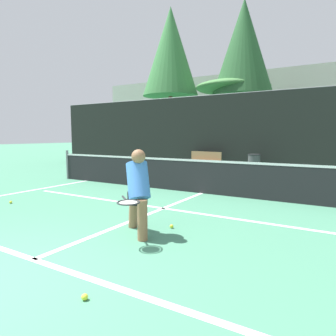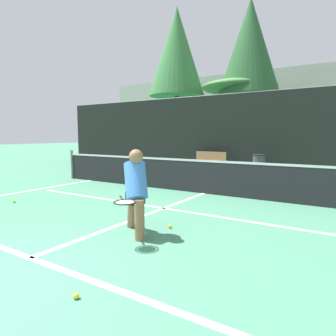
% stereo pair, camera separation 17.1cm
% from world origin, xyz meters
% --- Properties ---
extents(court_baseline_near, '(11.00, 0.10, 0.01)m').
position_xyz_m(court_baseline_near, '(0.00, 0.96, 0.00)').
color(court_baseline_near, white).
rests_on(court_baseline_near, ground).
extents(court_service_line, '(8.25, 0.10, 0.01)m').
position_xyz_m(court_service_line, '(0.00, 4.19, 0.00)').
color(court_service_line, white).
rests_on(court_service_line, ground).
extents(court_center_mark, '(0.10, 5.29, 0.01)m').
position_xyz_m(court_center_mark, '(0.00, 3.60, 0.00)').
color(court_center_mark, white).
rests_on(court_center_mark, ground).
extents(court_sideline_left, '(0.10, 6.29, 0.01)m').
position_xyz_m(court_sideline_left, '(-4.51, 3.60, 0.00)').
color(court_sideline_left, white).
rests_on(court_sideline_left, ground).
extents(net, '(11.09, 0.09, 1.07)m').
position_xyz_m(net, '(0.00, 6.25, 0.51)').
color(net, slate).
rests_on(net, ground).
extents(fence_back, '(24.00, 0.06, 3.56)m').
position_xyz_m(fence_back, '(0.00, 12.22, 1.78)').
color(fence_back, black).
rests_on(fence_back, ground).
extents(player_practicing, '(0.87, 1.12, 1.42)m').
position_xyz_m(player_practicing, '(0.59, 2.46, 0.75)').
color(player_practicing, '#8C6042').
rests_on(player_practicing, ground).
extents(tennis_ball_scattered_0, '(0.07, 0.07, 0.07)m').
position_xyz_m(tennis_ball_scattered_0, '(0.88, 3.05, 0.03)').
color(tennis_ball_scattered_0, '#D1E033').
rests_on(tennis_ball_scattered_0, ground).
extents(tennis_ball_scattered_2, '(0.07, 0.07, 0.07)m').
position_xyz_m(tennis_ball_scattered_2, '(1.31, 0.61, 0.03)').
color(tennis_ball_scattered_2, '#D1E033').
rests_on(tennis_ball_scattered_2, ground).
extents(tennis_ball_scattered_4, '(0.07, 0.07, 0.07)m').
position_xyz_m(tennis_ball_scattered_4, '(-3.39, 2.72, 0.03)').
color(tennis_ball_scattered_4, '#D1E033').
rests_on(tennis_ball_scattered_4, ground).
extents(courtside_bench, '(1.64, 0.55, 0.86)m').
position_xyz_m(courtside_bench, '(-2.27, 11.56, 0.47)').
color(courtside_bench, olive).
rests_on(courtside_bench, ground).
extents(trash_bin, '(0.53, 0.53, 0.83)m').
position_xyz_m(trash_bin, '(0.09, 11.37, 0.42)').
color(trash_bin, '#3F3F42').
rests_on(trash_bin, ground).
extents(tree_west, '(4.02, 4.02, 10.72)m').
position_xyz_m(tree_west, '(-7.82, 17.81, 7.57)').
color(tree_west, brown).
rests_on(tree_west, ground).
extents(tree_mid, '(3.75, 3.75, 10.01)m').
position_xyz_m(tree_mid, '(-2.44, 17.60, 7.07)').
color(tree_mid, brown).
rests_on(tree_mid, ground).
extents(tree_east, '(4.84, 4.84, 5.20)m').
position_xyz_m(tree_east, '(-3.21, 18.01, 4.71)').
color(tree_east, brown).
rests_on(tree_east, ground).
extents(building_far, '(36.00, 2.40, 6.74)m').
position_xyz_m(building_far, '(0.00, 24.31, 3.37)').
color(building_far, '#B2ADA3').
rests_on(building_far, ground).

